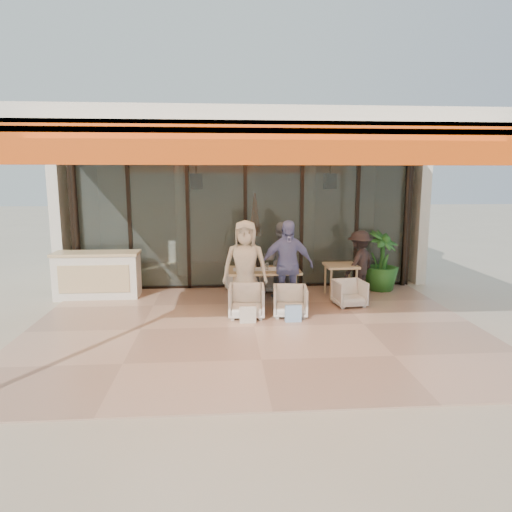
{
  "coord_description": "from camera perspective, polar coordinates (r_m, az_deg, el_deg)",
  "views": [
    {
      "loc": [
        -0.55,
        -7.8,
        2.68
      ],
      "look_at": [
        0.1,
        0.9,
        1.15
      ],
      "focal_mm": 32.0,
      "sensor_mm": 36.0,
      "label": 1
    }
  ],
  "objects": [
    {
      "name": "chair_far_right",
      "position": [
        10.67,
        2.78,
        -2.63
      ],
      "size": [
        0.87,
        0.84,
        0.72
      ],
      "primitive_type": "imported",
      "rotation": [
        0.0,
        0.0,
        2.82
      ],
      "color": "white",
      "rests_on": "ground"
    },
    {
      "name": "glass_storefront",
      "position": [
        10.86,
        -1.35,
        4.24
      ],
      "size": [
        8.08,
        0.1,
        3.2
      ],
      "color": "#9EADA3",
      "rests_on": "ground"
    },
    {
      "name": "tote_bag_blue",
      "position": [
        8.51,
        4.67,
        -7.24
      ],
      "size": [
        0.3,
        0.1,
        0.34
      ],
      "primitive_type": "cube",
      "color": "#99BFD8",
      "rests_on": "ground"
    },
    {
      "name": "host_counter",
      "position": [
        10.68,
        -19.2,
        -2.21
      ],
      "size": [
        1.85,
        0.65,
        1.04
      ],
      "color": "silver",
      "rests_on": "ground"
    },
    {
      "name": "potted_palm",
      "position": [
        11.1,
        15.42,
        -0.63
      ],
      "size": [
        1.12,
        1.12,
        1.42
      ],
      "primitive_type": "imported",
      "rotation": [
        0.0,
        0.0,
        0.66
      ],
      "color": "#1E5919",
      "rests_on": "ground"
    },
    {
      "name": "diner_cream",
      "position": [
        9.11,
        -1.36,
        -1.22
      ],
      "size": [
        0.95,
        0.68,
        1.83
      ],
      "primitive_type": "imported",
      "rotation": [
        0.0,
        0.0,
        -0.12
      ],
      "color": "beige",
      "rests_on": "ground"
    },
    {
      "name": "ground",
      "position": [
        8.26,
        -0.23,
        -8.97
      ],
      "size": [
        70.0,
        70.0,
        0.0
      ],
      "primitive_type": "plane",
      "color": "#C6B293",
      "rests_on": "ground"
    },
    {
      "name": "chair_near_left",
      "position": [
        8.76,
        -1.18,
        -5.5
      ],
      "size": [
        0.71,
        0.67,
        0.69
      ],
      "primitive_type": "imported",
      "rotation": [
        0.0,
        0.0,
        -0.07
      ],
      "color": "white",
      "rests_on": "ground"
    },
    {
      "name": "diner_periwinkle",
      "position": [
        9.19,
        3.88,
        -1.16
      ],
      "size": [
        1.08,
        0.48,
        1.83
      ],
      "primitive_type": "imported",
      "rotation": [
        0.0,
        0.0,
        0.03
      ],
      "color": "#747FC1",
      "rests_on": "ground"
    },
    {
      "name": "side_chair",
      "position": [
        9.69,
        11.61,
        -4.43
      ],
      "size": [
        0.66,
        0.63,
        0.62
      ],
      "primitive_type": "imported",
      "rotation": [
        0.0,
        0.0,
        0.12
      ],
      "color": "white",
      "rests_on": "ground"
    },
    {
      "name": "terrace_floor",
      "position": [
        8.26,
        -0.23,
        -8.94
      ],
      "size": [
        8.0,
        6.0,
        0.01
      ],
      "primitive_type": "cube",
      "color": "tan",
      "rests_on": "ground"
    },
    {
      "name": "dining_table",
      "position": [
        9.63,
        0.95,
        -1.99
      ],
      "size": [
        1.5,
        0.9,
        0.93
      ],
      "color": "#D3B381",
      "rests_on": "ground"
    },
    {
      "name": "standing_woman",
      "position": [
        10.53,
        12.78,
        -0.9
      ],
      "size": [
        1.09,
        1.05,
        1.49
      ],
      "primitive_type": "imported",
      "rotation": [
        0.0,
        0.0,
        3.85
      ],
      "color": "black",
      "rests_on": "ground"
    },
    {
      "name": "tote_bag_cream",
      "position": [
        8.42,
        -1.03,
        -7.38
      ],
      "size": [
        0.3,
        0.1,
        0.34
      ],
      "primitive_type": "cube",
      "color": "silver",
      "rests_on": "ground"
    },
    {
      "name": "diner_grey",
      "position": [
        10.08,
        3.15,
        -0.55
      ],
      "size": [
        0.98,
        0.87,
        1.69
      ],
      "primitive_type": "imported",
      "rotation": [
        0.0,
        0.0,
        2.82
      ],
      "color": "slate",
      "rests_on": "ground"
    },
    {
      "name": "diner_navy",
      "position": [
        10.03,
        -1.62,
        -1.12
      ],
      "size": [
        0.64,
        0.52,
        1.51
      ],
      "primitive_type": "imported",
      "rotation": [
        0.0,
        0.0,
        2.8
      ],
      "color": "#171B33",
      "rests_on": "ground"
    },
    {
      "name": "chair_far_left",
      "position": [
        10.6,
        -1.73,
        -2.8
      ],
      "size": [
        0.8,
        0.77,
        0.68
      ],
      "primitive_type": "imported",
      "rotation": [
        0.0,
        0.0,
        3.4
      ],
      "color": "white",
      "rests_on": "ground"
    },
    {
      "name": "side_table",
      "position": [
        10.32,
        10.55,
        -1.63
      ],
      "size": [
        0.7,
        0.7,
        0.74
      ],
      "color": "#D3B381",
      "rests_on": "ground"
    },
    {
      "name": "chair_near_right",
      "position": [
        8.85,
        4.29,
        -5.49
      ],
      "size": [
        0.7,
        0.66,
        0.66
      ],
      "primitive_type": "imported",
      "rotation": [
        0.0,
        0.0,
        -0.1
      ],
      "color": "white",
      "rests_on": "ground"
    },
    {
      "name": "terrace_structure",
      "position": [
        7.57,
        -0.1,
        14.27
      ],
      "size": [
        8.0,
        6.0,
        3.4
      ],
      "color": "silver",
      "rests_on": "ground"
    },
    {
      "name": "interior_block",
      "position": [
        13.13,
        -1.85,
        7.98
      ],
      "size": [
        9.05,
        3.62,
        3.52
      ],
      "color": "silver",
      "rests_on": "ground"
    }
  ]
}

